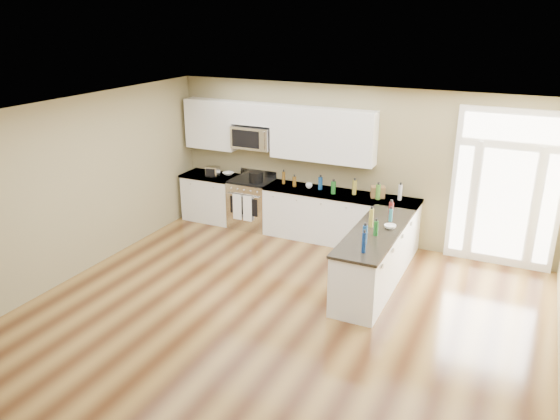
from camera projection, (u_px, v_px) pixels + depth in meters
name	position (u px, v px, depth m)	size (l,w,h in m)	color
ground	(251.00, 348.00, 6.87)	(8.00, 8.00, 0.00)	#462813
room_shell	(248.00, 222.00, 6.28)	(8.00, 8.00, 8.00)	#8C8159
back_cabinet_left	(212.00, 198.00, 11.00)	(1.10, 0.66, 0.94)	white
back_cabinet_right	(339.00, 219.00, 9.91)	(2.85, 0.66, 0.94)	white
peninsula_cabinet	(374.00, 261.00, 8.25)	(0.69, 2.32, 0.94)	white
upper_cabinet_left	(212.00, 124.00, 10.62)	(1.04, 0.33, 0.95)	white
upper_cabinet_right	(323.00, 135.00, 9.69)	(1.94, 0.33, 0.95)	white
upper_cabinet_short	(254.00, 114.00, 10.15)	(0.82, 0.33, 0.40)	white
microwave	(253.00, 137.00, 10.27)	(0.78, 0.41, 0.42)	silver
entry_door	(506.00, 189.00, 8.75)	(1.70, 0.10, 2.60)	white
kitchen_range	(252.00, 203.00, 10.62)	(0.79, 0.70, 1.08)	silver
stockpot	(256.00, 177.00, 10.30)	(0.28, 0.28, 0.21)	black
toaster_oven	(213.00, 171.00, 10.68)	(0.24, 0.19, 0.20)	silver
cardboard_box	(378.00, 192.00, 9.48)	(0.24, 0.17, 0.19)	brown
bowl_left	(228.00, 174.00, 10.81)	(0.21, 0.21, 0.05)	white
bowl_peninsula	(390.00, 227.00, 8.14)	(0.18, 0.18, 0.06)	white
cup_counter	(309.00, 186.00, 9.99)	(0.12, 0.12, 0.09)	white
counter_bottles	(355.00, 200.00, 8.97)	(2.38, 2.43, 0.29)	#19591E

